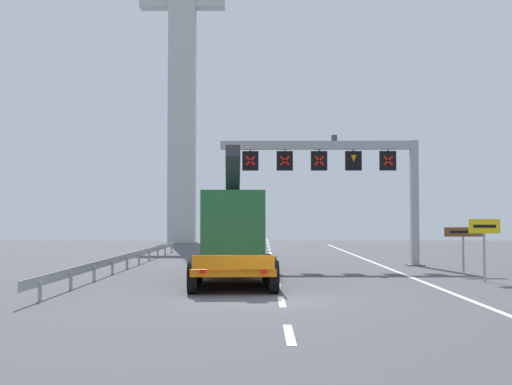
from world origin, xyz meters
The scene contains 9 objects.
ground centered at (0.00, 0.00, 0.00)m, with size 112.00×112.00×0.00m, color #4C4C51.
lane_markings centered at (0.45, 27.71, 0.01)m, with size 0.20×70.02×0.01m.
edge_line_right centered at (6.20, 12.00, 0.01)m, with size 0.20×63.00×0.01m, color silver.
overhead_lane_gantry centered at (4.26, 14.97, 5.36)m, with size 10.80×0.90×6.97m.
heavy_haul_truck_orange centered at (-1.47, 9.13, 1.99)m, with size 3.64×14.16×5.30m.
exit_sign_yellow centered at (8.70, 6.07, 1.85)m, with size 1.24×0.15×2.48m.
tourist_info_sign_brown centered at (8.83, 9.26, 1.63)m, with size 1.70×0.15×2.11m.
guardrail_left centered at (-6.87, 13.97, 0.56)m, with size 0.13×31.95×0.76m.
bridge_pylon_distant centered at (-8.63, 49.19, 21.06)m, with size 9.00×2.00×41.33m.
Camera 1 is at (-0.13, -20.24, 2.48)m, focal length 46.32 mm.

